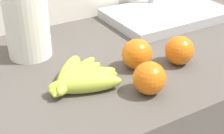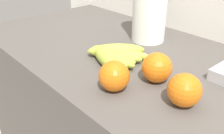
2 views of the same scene
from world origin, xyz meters
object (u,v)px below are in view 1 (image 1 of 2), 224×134
(orange_center, at_px, (137,54))
(paper_towel_roll, at_px, (25,10))
(sink_basin, at_px, (167,13))
(banana_bunch, at_px, (79,79))
(orange_back_left, at_px, (179,50))
(orange_right, at_px, (149,78))

(orange_center, xyz_separation_m, paper_towel_roll, (-0.22, 0.21, 0.09))
(paper_towel_roll, relative_size, sink_basin, 0.71)
(banana_bunch, xyz_separation_m, orange_back_left, (0.28, -0.03, 0.02))
(orange_right, height_order, orange_center, orange_center)
(banana_bunch, bearing_deg, orange_back_left, -6.77)
(banana_bunch, xyz_separation_m, orange_center, (0.17, 0.00, 0.02))
(orange_back_left, relative_size, paper_towel_roll, 0.26)
(orange_back_left, distance_m, sink_basin, 0.34)
(orange_back_left, xyz_separation_m, sink_basin, (0.18, 0.28, -0.02))
(orange_right, xyz_separation_m, sink_basin, (0.34, 0.35, -0.02))
(orange_center, bearing_deg, orange_back_left, -19.08)
(orange_center, height_order, sink_basin, sink_basin)
(orange_right, relative_size, orange_back_left, 1.00)
(orange_center, bearing_deg, banana_bunch, -178.33)
(orange_center, relative_size, sink_basin, 0.19)
(banana_bunch, distance_m, orange_right, 0.17)
(paper_towel_roll, height_order, sink_basin, paper_towel_roll)
(banana_bunch, height_order, sink_basin, sink_basin)
(paper_towel_roll, bearing_deg, sink_basin, 3.37)
(orange_back_left, distance_m, orange_center, 0.12)
(orange_back_left, xyz_separation_m, paper_towel_roll, (-0.33, 0.25, 0.09))
(orange_right, height_order, sink_basin, sink_basin)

